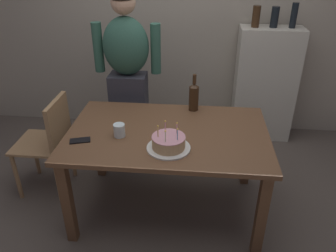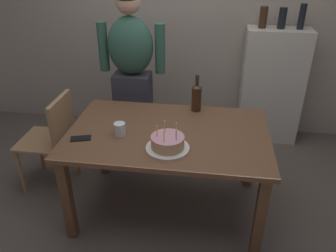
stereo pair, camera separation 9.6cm
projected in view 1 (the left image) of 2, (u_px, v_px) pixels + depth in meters
The scene contains 10 objects.
ground_plane at pixel (168, 207), 2.88m from camera, with size 10.00×10.00×0.00m, color #564C44.
back_wall at pixel (182, 15), 3.60m from camera, with size 5.20×0.10×2.60m, color #9E9384.
dining_table at pixel (168, 143), 2.57m from camera, with size 1.50×0.96×0.74m.
birthday_cake at pixel (169, 143), 2.29m from camera, with size 0.30×0.30×0.18m.
water_glass_near at pixel (119, 130), 2.44m from camera, with size 0.08×0.08×0.10m, color silver.
wine_bottle at pixel (194, 96), 2.79m from camera, with size 0.08×0.08×0.31m.
cell_phone at pixel (80, 140), 2.40m from camera, with size 0.14×0.07×0.01m, color black.
person_man_bearded at pixel (128, 79), 3.11m from camera, with size 0.61×0.27×1.66m.
dining_chair at pixel (50, 138), 2.87m from camera, with size 0.42×0.42×0.87m.
shelf_cabinet at pixel (265, 84), 3.66m from camera, with size 0.64×0.30×1.47m.
Camera 1 is at (0.21, -2.18, 1.99)m, focal length 36.07 mm.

